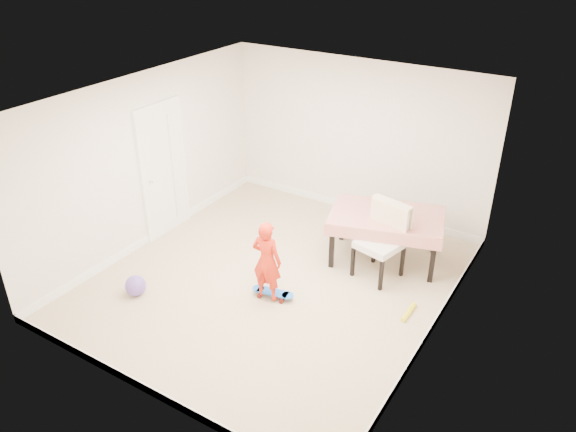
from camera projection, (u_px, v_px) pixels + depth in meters
The scene contains 17 objects.
ground at pixel (274, 280), 7.86m from camera, with size 5.00×5.00×0.00m, color tan.
ceiling at pixel (272, 100), 6.64m from camera, with size 4.50×5.00×0.04m, color white.
wall_back at pixel (357, 139), 9.10m from camera, with size 4.50×0.04×2.60m, color silver.
wall_front at pixel (132, 293), 5.38m from camera, with size 4.50×0.04×2.60m, color silver.
wall_left at pixel (147, 161), 8.28m from camera, with size 0.04×5.00×2.60m, color silver.
wall_right at pixel (442, 243), 6.21m from camera, with size 0.04×5.00×2.60m, color silver.
door at pixel (163, 172), 8.63m from camera, with size 0.10×0.94×2.11m, color white.
baseboard_back at pixel (353, 207), 9.69m from camera, with size 4.50×0.02×0.12m, color white.
baseboard_front at pixel (147, 389), 5.96m from camera, with size 4.50×0.02×0.12m, color white.
baseboard_left at pixel (156, 234), 8.87m from camera, with size 0.02×5.00×0.12m, color white.
baseboard_right at pixel (429, 331), 6.79m from camera, with size 0.02×5.00×0.12m, color white.
dining_table at pixel (385, 237), 8.16m from camera, with size 1.59×1.00×0.75m, color #AC090C, non-canonical shape.
dining_chair at pixel (379, 242), 7.69m from camera, with size 0.59×0.67×1.09m, color white, non-canonical shape.
skateboard at pixel (273, 294), 7.48m from camera, with size 0.58×0.21×0.09m, color blue, non-canonical shape.
child at pixel (267, 263), 7.21m from camera, with size 0.41×0.27×1.12m, color red.
balloon at pixel (136, 286), 7.49m from camera, with size 0.28×0.28×0.28m, color #6B4CB8.
foam_toy at pixel (409, 312), 7.17m from camera, with size 0.06×0.06×0.40m, color yellow.
Camera 1 is at (3.58, -5.43, 4.50)m, focal length 35.00 mm.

